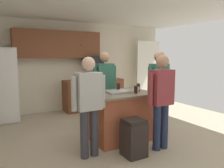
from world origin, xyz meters
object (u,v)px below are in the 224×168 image
object	(u,v)px
person_elder_center	(89,101)
glass_stout_tall	(119,87)
person_guest_left	(161,96)
glass_pilsner	(138,87)
person_guest_right	(159,86)
glass_dark_ale	(136,90)
mug_ceramic_white	(137,89)
serving_tray	(118,92)
trash_bin	(134,138)
microwave_over_range	(93,61)
kitchen_island	(120,116)
person_host_foreground	(105,84)

from	to	relation	value
person_elder_center	glass_stout_tall	size ratio (longest dim) A/B	10.63
person_guest_left	glass_pilsner	bearing A→B (deg)	-29.42
person_guest_right	glass_dark_ale	bearing A→B (deg)	16.87
person_elder_center	mug_ceramic_white	size ratio (longest dim) A/B	12.99
serving_tray	trash_bin	bearing A→B (deg)	-100.10
microwave_over_range	glass_stout_tall	distance (m)	2.37
kitchen_island	glass_pilsner	xyz separation A→B (m)	(0.41, -0.03, 0.53)
serving_tray	kitchen_island	bearing A→B (deg)	37.28
glass_dark_ale	trash_bin	size ratio (longest dim) A/B	0.23
microwave_over_range	glass_dark_ale	distance (m)	2.82
person_guest_right	mug_ceramic_white	size ratio (longest dim) A/B	13.82
person_guest_left	trash_bin	size ratio (longest dim) A/B	2.67
person_elder_center	glass_pilsner	distance (m)	1.29
kitchen_island	person_guest_right	world-z (taller)	person_guest_right
person_elder_center	trash_bin	distance (m)	0.94
microwave_over_range	person_elder_center	distance (m)	3.32
mug_ceramic_white	trash_bin	distance (m)	1.06
person_host_foreground	person_elder_center	bearing A→B (deg)	-29.76
mug_ceramic_white	serving_tray	xyz separation A→B (m)	(-0.38, 0.06, -0.03)
glass_stout_tall	mug_ceramic_white	xyz separation A→B (m)	(0.20, -0.35, -0.02)
microwave_over_range	glass_stout_tall	world-z (taller)	microwave_over_range
person_guest_right	mug_ceramic_white	world-z (taller)	person_guest_right
person_elder_center	trash_bin	xyz separation A→B (m)	(0.64, -0.32, -0.62)
glass_pilsner	glass_stout_tall	bearing A→B (deg)	135.68
kitchen_island	trash_bin	distance (m)	0.78
person_elder_center	glass_dark_ale	xyz separation A→B (m)	(1.03, 0.19, 0.07)
person_elder_center	serving_tray	xyz separation A→B (m)	(0.76, 0.37, 0.02)
mug_ceramic_white	glass_pilsner	size ratio (longest dim) A/B	0.82
person_host_foreground	person_guest_right	distance (m)	1.18
person_host_foreground	glass_stout_tall	bearing A→B (deg)	9.18
person_host_foreground	mug_ceramic_white	distance (m)	0.94
kitchen_island	person_guest_left	world-z (taller)	person_guest_left
mug_ceramic_white	person_guest_left	bearing A→B (deg)	-85.74
person_guest_right	person_guest_left	bearing A→B (deg)	51.92
microwave_over_range	person_host_foreground	world-z (taller)	person_host_foreground
glass_pilsner	person_guest_right	bearing A→B (deg)	3.23
person_guest_left	glass_stout_tall	xyz separation A→B (m)	(-0.25, 1.00, 0.06)
microwave_over_range	kitchen_island	xyz separation A→B (m)	(-0.60, -2.53, -0.98)
person_elder_center	person_guest_left	size ratio (longest dim) A/B	0.98
glass_stout_tall	glass_pilsner	bearing A→B (deg)	-44.32
glass_pilsner	glass_dark_ale	size ratio (longest dim) A/B	1.07
person_elder_center	glass_pilsner	bearing A→B (deg)	-9.69
glass_pilsner	glass_dark_ale	xyz separation A→B (m)	(-0.20, -0.19, -0.00)
person_guest_left	serving_tray	size ratio (longest dim) A/B	3.71
glass_pilsner	serving_tray	xyz separation A→B (m)	(-0.47, -0.01, -0.05)
person_host_foreground	glass_dark_ale	world-z (taller)	person_host_foreground
microwave_over_range	trash_bin	world-z (taller)	microwave_over_range
glass_stout_tall	mug_ceramic_white	size ratio (longest dim) A/B	1.22
person_host_foreground	glass_pilsner	distance (m)	0.90
person_host_foreground	glass_stout_tall	xyz separation A→B (m)	(0.02, -0.56, 0.01)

